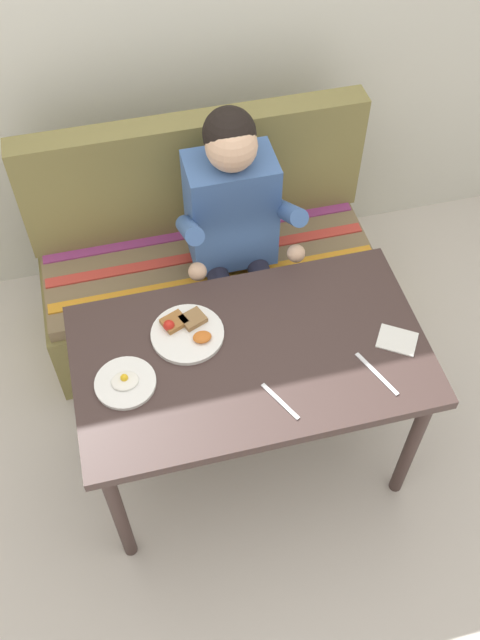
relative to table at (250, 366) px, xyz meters
name	(u,v)px	position (x,y,z in m)	size (l,w,h in m)	color
ground_plane	(249,452)	(0.00, 0.00, -0.65)	(8.00, 8.00, 0.00)	beige
back_wall	(169,1)	(0.00, 1.27, 0.65)	(4.40, 0.10, 2.60)	beige
table	(250,366)	(0.00, 0.00, 0.00)	(1.20, 0.70, 0.73)	#3A2B27
couch	(207,268)	(0.00, 0.76, -0.32)	(1.44, 0.56, 1.00)	olive
person	(235,225)	(0.09, 0.59, 0.09)	(0.45, 0.61, 1.21)	#40629E
plate_breakfast	(187,332)	(-0.19, 0.13, 0.10)	(0.25, 0.25, 0.05)	white
plate_eggs	(125,382)	(-0.43, -0.02, 0.09)	(0.20, 0.20, 0.04)	white
napkin	(397,340)	(0.50, -0.07, 0.09)	(0.13, 0.10, 0.01)	silver
fork	(280,401)	(0.04, -0.21, 0.08)	(0.01, 0.17, 0.01)	silver
knife	(377,374)	(0.38, -0.19, 0.08)	(0.01, 0.20, 0.01)	silver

